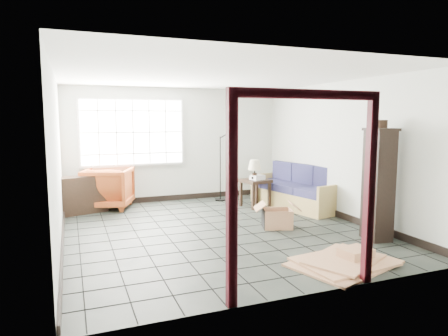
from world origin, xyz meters
name	(u,v)px	position (x,y,z in m)	size (l,w,h in m)	color
ground	(218,230)	(0.00, 0.00, 0.00)	(5.50, 5.50, 0.00)	black
room_shell	(217,132)	(0.00, 0.03, 1.68)	(5.02, 5.52, 2.61)	silver
window_panel	(133,132)	(-1.00, 2.70, 1.60)	(2.32, 0.08, 1.52)	silver
doorway_trim	(306,168)	(0.00, -2.70, 1.38)	(1.80, 0.08, 2.20)	#3C0D14
futon_sofa	(297,192)	(2.21, 1.04, 0.33)	(1.23, 2.19, 0.92)	olive
armchair	(108,186)	(-1.59, 2.40, 0.48)	(0.93, 0.87, 0.96)	#944C15
side_table	(255,184)	(1.38, 1.40, 0.49)	(0.65, 0.65, 0.60)	black
table_lamp	(255,166)	(1.34, 1.35, 0.90)	(0.30, 0.30, 0.43)	black
projector	(257,177)	(1.41, 1.34, 0.65)	(0.32, 0.28, 0.10)	silver
floor_lamp	(225,164)	(1.03, 2.27, 0.85)	(0.47, 0.30, 1.59)	black
console_shelf	(81,195)	(-2.15, 2.13, 0.38)	(1.04, 0.65, 0.75)	black
tall_shelf	(378,184)	(2.15, -1.42, 0.89)	(0.44, 0.53, 1.76)	black
pot	(382,124)	(2.22, -1.36, 1.82)	(0.20, 0.20, 0.12)	black
open_box	(277,218)	(1.02, -0.25, 0.16)	(0.88, 0.62, 0.45)	#A77650
cardboard_pile	(346,260)	(0.99, -2.15, 0.05)	(1.58, 1.33, 0.20)	#A77650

